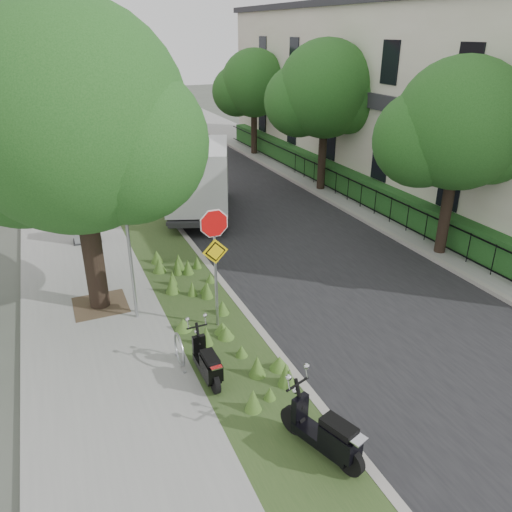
% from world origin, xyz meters
% --- Properties ---
extents(ground, '(120.00, 120.00, 0.00)m').
position_xyz_m(ground, '(0.00, 0.00, 0.00)').
color(ground, '#4C5147').
rests_on(ground, ground).
extents(sidewalk_near, '(3.50, 60.00, 0.12)m').
position_xyz_m(sidewalk_near, '(-4.25, 10.00, 0.06)').
color(sidewalk_near, gray).
rests_on(sidewalk_near, ground).
extents(verge, '(2.00, 60.00, 0.12)m').
position_xyz_m(verge, '(-1.50, 10.00, 0.06)').
color(verge, '#2E481F').
rests_on(verge, ground).
extents(kerb_near, '(0.20, 60.00, 0.13)m').
position_xyz_m(kerb_near, '(-0.50, 10.00, 0.07)').
color(kerb_near, '#9E9991').
rests_on(kerb_near, ground).
extents(road, '(7.00, 60.00, 0.01)m').
position_xyz_m(road, '(3.00, 10.00, 0.01)').
color(road, black).
rests_on(road, ground).
extents(kerb_far, '(0.20, 60.00, 0.13)m').
position_xyz_m(kerb_far, '(6.50, 10.00, 0.07)').
color(kerb_far, '#9E9991').
rests_on(kerb_far, ground).
extents(footpath_far, '(3.20, 60.00, 0.12)m').
position_xyz_m(footpath_far, '(8.20, 10.00, 0.06)').
color(footpath_far, gray).
rests_on(footpath_far, ground).
extents(street_tree_main, '(6.21, 5.54, 7.66)m').
position_xyz_m(street_tree_main, '(-4.08, 2.86, 4.80)').
color(street_tree_main, black).
rests_on(street_tree_main, ground).
extents(bare_post, '(0.08, 0.08, 4.00)m').
position_xyz_m(bare_post, '(-3.20, 1.80, 2.12)').
color(bare_post, '#A5A8AD').
rests_on(bare_post, ground).
extents(bike_hoop, '(0.06, 0.78, 0.77)m').
position_xyz_m(bike_hoop, '(-2.70, -0.60, 0.50)').
color(bike_hoop, '#A5A8AD').
rests_on(bike_hoop, ground).
extents(sign_assembly, '(0.94, 0.08, 3.22)m').
position_xyz_m(sign_assembly, '(-1.40, 0.58, 2.33)').
color(sign_assembly, '#A5A8AD').
rests_on(sign_assembly, ground).
extents(fence_far, '(0.04, 24.00, 1.00)m').
position_xyz_m(fence_far, '(7.20, 10.00, 0.67)').
color(fence_far, black).
rests_on(fence_far, ground).
extents(hedge_far, '(1.00, 24.00, 1.10)m').
position_xyz_m(hedge_far, '(7.90, 10.00, 0.67)').
color(hedge_far, '#1C4117').
rests_on(hedge_far, footpath_far).
extents(terrace_houses, '(7.40, 26.40, 8.20)m').
position_xyz_m(terrace_houses, '(11.49, 10.00, 4.16)').
color(terrace_houses, beige).
rests_on(terrace_houses, ground).
extents(far_tree_a, '(4.60, 4.10, 6.22)m').
position_xyz_m(far_tree_a, '(6.94, 2.05, 4.13)').
color(far_tree_a, black).
rests_on(far_tree_a, ground).
extents(far_tree_b, '(4.83, 4.31, 6.56)m').
position_xyz_m(far_tree_b, '(6.94, 10.05, 4.37)').
color(far_tree_b, black).
rests_on(far_tree_b, ground).
extents(far_tree_c, '(4.37, 3.89, 5.93)m').
position_xyz_m(far_tree_c, '(6.94, 18.04, 3.95)').
color(far_tree_c, black).
rests_on(far_tree_c, ground).
extents(scooter_near, '(0.33, 1.58, 0.75)m').
position_xyz_m(scooter_near, '(-2.30, -1.43, 0.49)').
color(scooter_near, black).
rests_on(scooter_near, ground).
extents(scooter_far, '(0.80, 1.77, 0.88)m').
position_xyz_m(scooter_far, '(-1.04, -4.24, 0.55)').
color(scooter_far, black).
rests_on(scooter_far, ground).
extents(box_truck, '(3.94, 5.98, 2.53)m').
position_xyz_m(box_truck, '(0.82, 9.08, 1.65)').
color(box_truck, '#262628').
rests_on(box_truck, ground).
extents(utility_cabinet, '(0.99, 0.69, 1.27)m').
position_xyz_m(utility_cabinet, '(-3.82, 7.62, 0.73)').
color(utility_cabinet, '#262628').
rests_on(utility_cabinet, ground).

